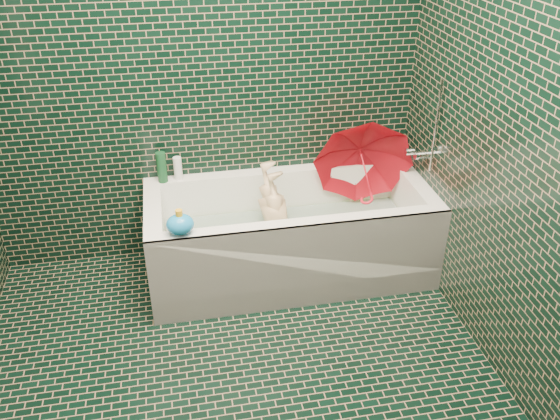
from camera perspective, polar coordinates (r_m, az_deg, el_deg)
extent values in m
plane|color=black|center=(2.98, -3.74, -18.21)|extent=(2.80, 2.80, 0.00)
plane|color=black|center=(3.51, -7.67, 13.86)|extent=(2.80, 0.00, 2.80)
plane|color=black|center=(2.66, 24.34, 5.87)|extent=(0.00, 2.80, 2.80)
cube|color=white|center=(3.75, 0.90, -4.81)|extent=(1.70, 0.75, 0.15)
cube|color=white|center=(3.87, -0.06, 1.25)|extent=(1.70, 0.10, 0.40)
cube|color=white|center=(3.33, 2.10, -4.11)|extent=(1.70, 0.10, 0.40)
cube|color=white|center=(3.82, 12.76, 0.02)|extent=(0.10, 0.55, 0.40)
cube|color=white|center=(3.54, -11.85, -2.52)|extent=(0.10, 0.55, 0.40)
cube|color=white|center=(3.34, 2.23, -5.55)|extent=(1.70, 0.02, 0.55)
cube|color=green|center=(3.70, 0.91, -3.79)|extent=(1.35, 0.47, 0.01)
cube|color=silver|center=(3.62, 0.93, -1.90)|extent=(1.48, 0.53, 0.00)
cylinder|color=silver|center=(3.66, 13.86, 5.20)|extent=(0.14, 0.05, 0.05)
cylinder|color=silver|center=(3.68, 12.35, 5.52)|extent=(0.05, 0.04, 0.04)
cylinder|color=silver|center=(3.49, 14.80, 7.76)|extent=(0.01, 0.01, 0.55)
imported|color=#D7B386|center=(3.63, -0.07, -1.60)|extent=(0.83, 0.32, 0.30)
imported|color=red|center=(3.64, 8.27, 3.53)|extent=(0.80, 0.78, 0.80)
imported|color=white|center=(3.98, 11.40, 4.73)|extent=(0.10, 0.10, 0.24)
imported|color=#591E72|center=(3.99, 11.31, 4.84)|extent=(0.11, 0.11, 0.17)
imported|color=#124022|center=(3.91, 9.20, 4.44)|extent=(0.17, 0.17, 0.17)
cylinder|color=#124022|center=(3.89, 9.26, 6.03)|extent=(0.07, 0.07, 0.21)
cylinder|color=silver|center=(3.92, 10.67, 6.03)|extent=(0.06, 0.06, 0.20)
cylinder|color=#124022|center=(3.66, -11.32, 4.06)|extent=(0.08, 0.08, 0.19)
cylinder|color=white|center=(3.68, -9.80, 3.98)|extent=(0.07, 0.07, 0.14)
ellipsoid|color=gold|center=(3.87, 6.21, 5.00)|extent=(0.09, 0.08, 0.06)
sphere|color=gold|center=(3.87, 6.71, 5.57)|extent=(0.04, 0.04, 0.04)
cone|color=orange|center=(3.88, 7.01, 5.57)|extent=(0.02, 0.02, 0.02)
ellipsoid|color=#1782D4|center=(3.12, -9.60, -1.38)|extent=(0.16, 0.14, 0.11)
cylinder|color=gold|center=(3.09, -9.70, -0.33)|extent=(0.04, 0.04, 0.04)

